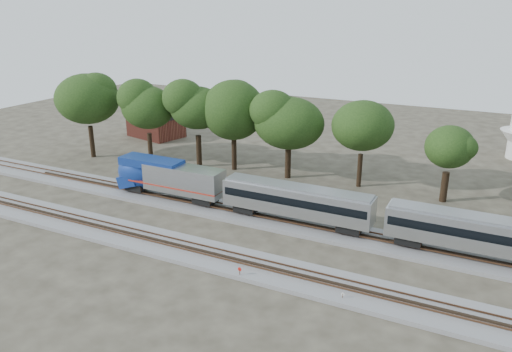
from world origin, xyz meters
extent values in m
plane|color=#383328|center=(0.00, 0.00, 0.00)|extent=(160.00, 160.00, 0.00)
cube|color=slate|center=(0.00, 6.00, 0.20)|extent=(160.00, 5.00, 0.40)
cube|color=brown|center=(0.00, 5.28, 0.66)|extent=(160.00, 0.08, 0.15)
cube|color=brown|center=(0.00, 6.72, 0.66)|extent=(160.00, 0.08, 0.15)
cube|color=slate|center=(0.00, -4.00, 0.20)|extent=(160.00, 5.00, 0.40)
cube|color=brown|center=(0.00, -4.72, 0.66)|extent=(160.00, 0.08, 0.15)
cube|color=brown|center=(0.00, -3.28, 0.66)|extent=(160.00, 0.08, 0.15)
cube|color=#B0B2B8|center=(-10.28, 6.00, 3.11)|extent=(9.88, 2.80, 3.08)
ellipsoid|color=navy|center=(-17.37, 6.00, 2.87)|extent=(5.04, 2.91, 4.29)
cube|color=navy|center=(-14.85, 6.00, 4.55)|extent=(7.93, 2.74, 0.93)
cube|color=black|center=(-16.90, 6.00, 3.81)|extent=(0.42, 2.14, 1.22)
cube|color=maroon|center=(-11.40, 6.00, 2.32)|extent=(12.12, 2.84, 0.17)
cube|color=black|center=(-17.23, 6.00, 1.15)|extent=(2.42, 2.05, 0.84)
cube|color=black|center=(-7.44, 6.00, 1.15)|extent=(2.42, 2.05, 0.84)
cube|color=#B0B2B8|center=(3.85, 6.00, 2.97)|extent=(16.22, 2.80, 2.80)
cube|color=black|center=(3.85, 6.00, 3.25)|extent=(15.66, 2.85, 0.84)
cube|color=gray|center=(3.85, 6.00, 4.41)|extent=(15.85, 2.24, 0.33)
cube|color=black|center=(-2.02, 6.00, 1.15)|extent=(2.42, 2.05, 0.84)
cube|color=black|center=(9.73, 6.00, 1.15)|extent=(2.42, 2.05, 0.84)
cube|color=#B0B2B8|center=(21.44, 6.00, 2.97)|extent=(16.22, 2.80, 2.80)
cube|color=black|center=(21.44, 6.00, 3.25)|extent=(15.66, 2.85, 0.84)
cube|color=gray|center=(21.44, 6.00, 4.41)|extent=(15.85, 2.24, 0.33)
cube|color=black|center=(15.56, 6.00, 1.15)|extent=(2.42, 2.05, 0.84)
cylinder|color=#512D19|center=(3.58, -6.17, 0.50)|extent=(0.07, 0.07, 0.99)
cylinder|color=red|center=(3.58, -6.17, 0.94)|extent=(0.35, 0.07, 0.35)
cylinder|color=#512D19|center=(12.56, -5.67, 0.39)|extent=(0.05, 0.05, 0.77)
cylinder|color=silver|center=(12.56, -5.67, 0.73)|extent=(0.28, 0.07, 0.28)
cube|color=#512D19|center=(6.98, -5.79, 0.15)|extent=(0.57, 0.46, 0.30)
cube|color=maroon|center=(-32.93, 30.48, 1.79)|extent=(10.17, 8.19, 3.58)
cube|color=black|center=(-32.93, 30.48, 3.98)|extent=(10.41, 8.44, 0.81)
cylinder|color=black|center=(-33.96, 15.86, 2.43)|extent=(0.70, 0.70, 4.87)
ellipsoid|color=#1B3210|center=(-33.96, 15.86, 9.04)|extent=(9.18, 9.18, 7.80)
cylinder|color=black|center=(-24.05, 17.40, 2.25)|extent=(0.70, 0.70, 4.50)
ellipsoid|color=#1B3210|center=(-24.05, 17.40, 8.35)|extent=(8.48, 8.48, 7.21)
cylinder|color=black|center=(-16.58, 19.04, 2.33)|extent=(0.70, 0.70, 4.65)
ellipsoid|color=#1B3210|center=(-16.58, 19.04, 8.64)|extent=(8.78, 8.78, 7.46)
cylinder|color=black|center=(-11.37, 20.14, 2.32)|extent=(0.70, 0.70, 4.63)
ellipsoid|color=#1B3210|center=(-11.37, 20.14, 8.60)|extent=(8.74, 8.74, 7.43)
cylinder|color=black|center=(-3.10, 20.21, 2.05)|extent=(0.70, 0.70, 4.09)
ellipsoid|color=#1B3210|center=(-3.10, 20.21, 7.60)|extent=(7.72, 7.72, 6.56)
cylinder|color=black|center=(6.51, 21.11, 2.18)|extent=(0.70, 0.70, 4.36)
ellipsoid|color=#1B3210|center=(6.51, 21.11, 8.10)|extent=(8.22, 8.22, 6.99)
cylinder|color=black|center=(16.99, 20.50, 1.83)|extent=(0.70, 0.70, 3.66)
ellipsoid|color=#1B3210|center=(16.99, 20.50, 6.80)|extent=(6.90, 6.90, 5.87)
camera|label=1|loc=(21.60, -39.37, 22.46)|focal=35.00mm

